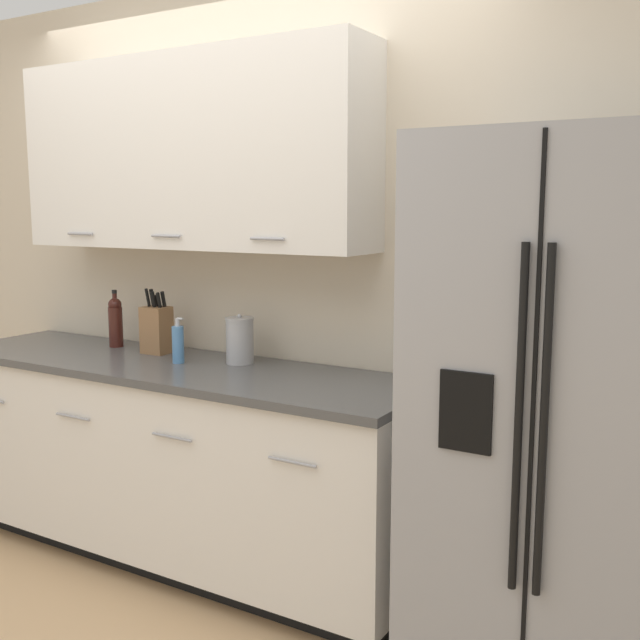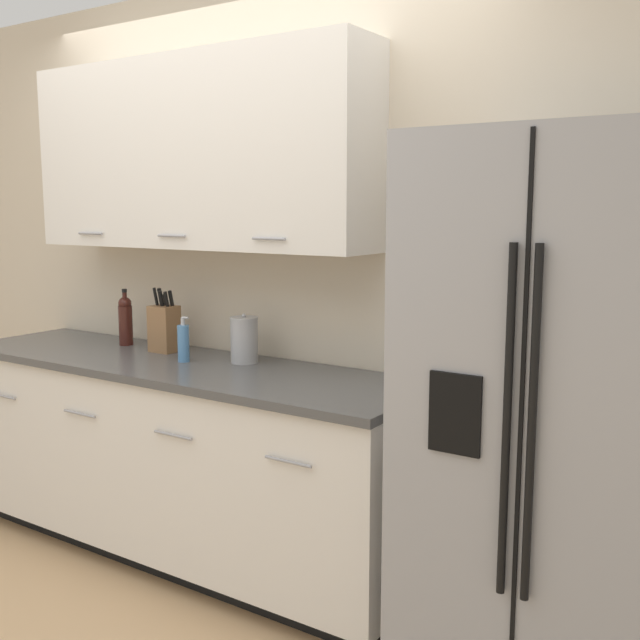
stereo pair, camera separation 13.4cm
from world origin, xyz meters
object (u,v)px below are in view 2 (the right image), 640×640
(steel_canister, at_px, (244,340))
(wine_bottle, at_px, (125,320))
(knife_block, at_px, (164,327))
(soap_dispenser, at_px, (183,343))
(refrigerator, at_px, (557,425))

(steel_canister, bearing_deg, wine_bottle, 179.73)
(knife_block, bearing_deg, steel_canister, 1.97)
(wine_bottle, bearing_deg, knife_block, -3.97)
(soap_dispenser, xyz_separation_m, steel_canister, (0.24, 0.14, 0.02))
(refrigerator, bearing_deg, knife_block, 174.70)
(steel_canister, bearing_deg, soap_dispenser, -150.34)
(soap_dispenser, bearing_deg, wine_bottle, 165.15)
(refrigerator, height_order, soap_dispenser, refrigerator)
(refrigerator, height_order, knife_block, refrigerator)
(knife_block, distance_m, steel_canister, 0.47)
(wine_bottle, height_order, soap_dispenser, wine_bottle)
(wine_bottle, relative_size, soap_dispenser, 1.38)
(knife_block, distance_m, wine_bottle, 0.29)
(wine_bottle, bearing_deg, refrigerator, -5.13)
(wine_bottle, distance_m, steel_canister, 0.76)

